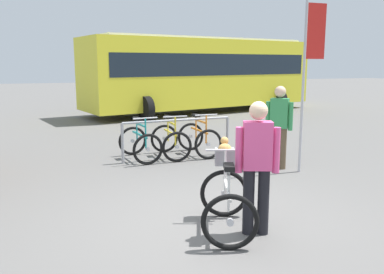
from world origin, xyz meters
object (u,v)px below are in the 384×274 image
pedestrian_with_backpack (279,122)px  person_with_featured_bike (257,162)px  racked_bike_teal (140,143)px  bus_distant (202,71)px  featured_bicycle (226,191)px  racked_bike_orange (199,139)px  banner_flag (311,55)px  racked_bike_yellow (170,141)px

pedestrian_with_backpack → person_with_featured_bike: bearing=-126.1°
racked_bike_teal → bus_distant: 8.98m
featured_bicycle → pedestrian_with_backpack: bearing=47.2°
racked_bike_orange → banner_flag: banner_flag is taller
featured_bicycle → racked_bike_yellow: bearing=83.3°
racked_bike_yellow → banner_flag: bearing=-44.0°
racked_bike_teal → featured_bicycle: bearing=-86.9°
racked_bike_orange → featured_bicycle: bearing=-106.1°
banner_flag → racked_bike_teal: bearing=144.5°
racked_bike_teal → racked_bike_yellow: 0.70m
racked_bike_yellow → racked_bike_orange: same height
featured_bicycle → bus_distant: 12.51m
racked_bike_yellow → person_with_featured_bike: bearing=-92.8°
racked_bike_yellow → racked_bike_orange: 0.70m
pedestrian_with_backpack → bus_distant: (1.96, 9.33, 0.80)m
racked_bike_orange → pedestrian_with_backpack: (1.04, -1.70, 0.57)m
racked_bike_teal → person_with_featured_bike: (0.49, -4.31, 0.54)m
racked_bike_teal → racked_bike_orange: bearing=3.0°
featured_bicycle → banner_flag: 3.72m
racked_bike_teal → banner_flag: size_ratio=0.37×
racked_bike_teal → pedestrian_with_backpack: pedestrian_with_backpack is taller
person_with_featured_bike → banner_flag: banner_flag is taller
racked_bike_teal → pedestrian_with_backpack: 2.99m
featured_bicycle → racked_bike_orange: bearing=73.9°
racked_bike_orange → person_with_featured_bike: 4.50m
person_with_featured_bike → pedestrian_with_backpack: (1.95, 2.68, 0.03)m
pedestrian_with_backpack → racked_bike_teal: bearing=146.4°
pedestrian_with_backpack → racked_bike_orange: bearing=121.6°
pedestrian_with_backpack → bus_distant: bearing=78.1°
bus_distant → racked_bike_orange: bearing=-111.5°
racked_bike_teal → racked_bike_orange: size_ratio=1.03×
racked_bike_teal → racked_bike_orange: same height
racked_bike_teal → featured_bicycle: featured_bicycle is taller
racked_bike_orange → featured_bicycle: featured_bicycle is taller
featured_bicycle → pedestrian_with_backpack: 3.30m
pedestrian_with_backpack → banner_flag: 1.40m
racked_bike_yellow → featured_bicycle: (-0.48, -4.05, 0.12)m
person_with_featured_bike → pedestrian_with_backpack: size_ratio=1.00×
bus_distant → racked_bike_yellow: bearing=-115.8°
racked_bike_yellow → pedestrian_with_backpack: pedestrian_with_backpack is taller
bus_distant → person_with_featured_bike: bearing=-108.0°
racked_bike_orange → bus_distant: bearing=68.5°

